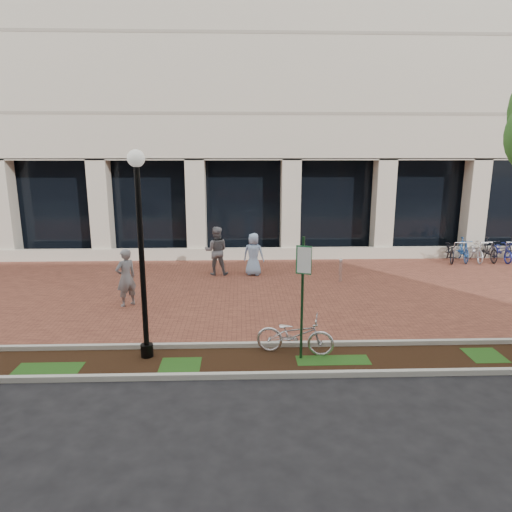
{
  "coord_description": "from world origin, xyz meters",
  "views": [
    {
      "loc": [
        -0.13,
        -14.48,
        4.49
      ],
      "look_at": [
        0.34,
        -0.8,
        1.36
      ],
      "focal_mm": 32.0,
      "sensor_mm": 36.0,
      "label": 1
    }
  ],
  "objects_px": {
    "locked_bicycle": "(295,334)",
    "bike_rack_cluster": "(482,250)",
    "pedestrian_left": "(126,278)",
    "pedestrian_mid": "(216,251)",
    "bollard": "(341,270)",
    "pedestrian_right": "(254,254)",
    "parking_sign": "(303,284)",
    "lamppost": "(141,245)"
  },
  "relations": [
    {
      "from": "pedestrian_left",
      "to": "bollard",
      "type": "bearing_deg",
      "value": 155.89
    },
    {
      "from": "lamppost",
      "to": "pedestrian_right",
      "type": "distance_m",
      "value": 7.57
    },
    {
      "from": "lamppost",
      "to": "pedestrian_mid",
      "type": "height_order",
      "value": "lamppost"
    },
    {
      "from": "pedestrian_mid",
      "to": "bollard",
      "type": "relative_size",
      "value": 2.14
    },
    {
      "from": "pedestrian_right",
      "to": "bike_rack_cluster",
      "type": "distance_m",
      "value": 9.84
    },
    {
      "from": "bike_rack_cluster",
      "to": "pedestrian_mid",
      "type": "bearing_deg",
      "value": -162.58
    },
    {
      "from": "parking_sign",
      "to": "pedestrian_left",
      "type": "bearing_deg",
      "value": 163.15
    },
    {
      "from": "pedestrian_left",
      "to": "pedestrian_right",
      "type": "height_order",
      "value": "pedestrian_left"
    },
    {
      "from": "parking_sign",
      "to": "pedestrian_right",
      "type": "bearing_deg",
      "value": 118.52
    },
    {
      "from": "locked_bicycle",
      "to": "pedestrian_right",
      "type": "bearing_deg",
      "value": 19.27
    },
    {
      "from": "locked_bicycle",
      "to": "bike_rack_cluster",
      "type": "xyz_separation_m",
      "value": [
        8.91,
        8.74,
        0.0
      ]
    },
    {
      "from": "pedestrian_left",
      "to": "pedestrian_mid",
      "type": "distance_m",
      "value": 4.28
    },
    {
      "from": "pedestrian_mid",
      "to": "pedestrian_right",
      "type": "distance_m",
      "value": 1.39
    },
    {
      "from": "pedestrian_mid",
      "to": "bollard",
      "type": "bearing_deg",
      "value": 167.22
    },
    {
      "from": "locked_bicycle",
      "to": "pedestrian_mid",
      "type": "relative_size",
      "value": 0.97
    },
    {
      "from": "pedestrian_mid",
      "to": "bike_rack_cluster",
      "type": "height_order",
      "value": "pedestrian_mid"
    },
    {
      "from": "lamppost",
      "to": "pedestrian_right",
      "type": "height_order",
      "value": "lamppost"
    },
    {
      "from": "bollard",
      "to": "lamppost",
      "type": "bearing_deg",
      "value": -133.82
    },
    {
      "from": "lamppost",
      "to": "pedestrian_right",
      "type": "xyz_separation_m",
      "value": [
        2.59,
        6.89,
        -1.77
      ]
    },
    {
      "from": "parking_sign",
      "to": "bike_rack_cluster",
      "type": "xyz_separation_m",
      "value": [
        8.8,
        9.02,
        -1.26
      ]
    },
    {
      "from": "locked_bicycle",
      "to": "pedestrian_right",
      "type": "relative_size",
      "value": 1.11
    },
    {
      "from": "lamppost",
      "to": "bollard",
      "type": "xyz_separation_m",
      "value": [
        5.63,
        5.86,
        -2.13
      ]
    },
    {
      "from": "lamppost",
      "to": "locked_bicycle",
      "type": "distance_m",
      "value": 3.94
    },
    {
      "from": "pedestrian_left",
      "to": "pedestrian_mid",
      "type": "xyz_separation_m",
      "value": [
        2.48,
        3.49,
        0.04
      ]
    },
    {
      "from": "bollard",
      "to": "bike_rack_cluster",
      "type": "distance_m",
      "value": 7.23
    },
    {
      "from": "pedestrian_right",
      "to": "parking_sign",
      "type": "bearing_deg",
      "value": 112.29
    },
    {
      "from": "pedestrian_right",
      "to": "locked_bicycle",
      "type": "bearing_deg",
      "value": 111.69
    },
    {
      "from": "parking_sign",
      "to": "locked_bicycle",
      "type": "xyz_separation_m",
      "value": [
        -0.11,
        0.28,
        -1.27
      ]
    },
    {
      "from": "locked_bicycle",
      "to": "bike_rack_cluster",
      "type": "bearing_deg",
      "value": -32.47
    },
    {
      "from": "parking_sign",
      "to": "bollard",
      "type": "relative_size",
      "value": 3.25
    },
    {
      "from": "parking_sign",
      "to": "pedestrian_mid",
      "type": "height_order",
      "value": "parking_sign"
    },
    {
      "from": "parking_sign",
      "to": "pedestrian_right",
      "type": "height_order",
      "value": "parking_sign"
    },
    {
      "from": "locked_bicycle",
      "to": "pedestrian_mid",
      "type": "bearing_deg",
      "value": 30.03
    },
    {
      "from": "bollard",
      "to": "parking_sign",
      "type": "bearing_deg",
      "value": -109.77
    },
    {
      "from": "lamppost",
      "to": "locked_bicycle",
      "type": "xyz_separation_m",
      "value": [
        3.33,
        0.06,
        -2.1
      ]
    },
    {
      "from": "pedestrian_mid",
      "to": "pedestrian_right",
      "type": "relative_size",
      "value": 1.14
    },
    {
      "from": "pedestrian_left",
      "to": "pedestrian_right",
      "type": "relative_size",
      "value": 1.1
    },
    {
      "from": "locked_bicycle",
      "to": "bollard",
      "type": "xyz_separation_m",
      "value": [
        2.3,
        5.81,
        -0.03
      ]
    },
    {
      "from": "lamppost",
      "to": "pedestrian_left",
      "type": "relative_size",
      "value": 2.61
    },
    {
      "from": "parking_sign",
      "to": "locked_bicycle",
      "type": "distance_m",
      "value": 1.3
    },
    {
      "from": "parking_sign",
      "to": "bike_rack_cluster",
      "type": "bearing_deg",
      "value": 67.43
    },
    {
      "from": "parking_sign",
      "to": "bollard",
      "type": "distance_m",
      "value": 6.6
    }
  ]
}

